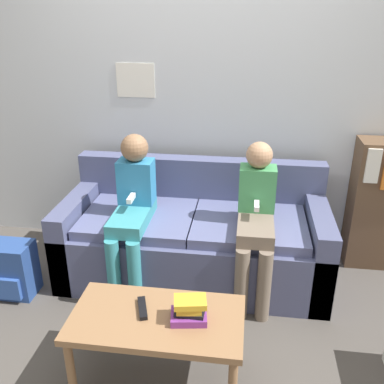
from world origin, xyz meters
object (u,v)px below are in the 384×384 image
Objects in this scene: couch at (194,238)px; tv_remote at (142,308)px; bookshelf at (384,204)px; backpack at (14,270)px; person_left at (132,205)px; coffee_table at (157,324)px; person_right at (256,215)px.

tv_remote is (-0.14, -0.99, 0.13)m from couch.
bookshelf is 2.70m from backpack.
tv_remote is at bearing -139.10° from bookshelf.
couch is 1.74× the size of person_left.
couch is 1.90× the size of bookshelf.
couch is 1.27m from backpack.
bookshelf is (1.44, 1.36, 0.14)m from coffee_table.
tv_remote reaches higher than backpack.
tv_remote is (0.26, -0.80, -0.20)m from person_left.
couch is 4.83× the size of backpack.
coffee_table is 0.90× the size of bookshelf.
coffee_table is (-0.06, -1.03, 0.07)m from couch.
person_left reaches higher than person_right.
bookshelf is 2.54× the size of backpack.
backpack is at bearing -159.79° from couch.
tv_remote is at bearing -27.60° from backpack.
person_right is 1.69m from backpack.
person_left is at bearing 17.24° from backpack.
person_left is 0.83m from person_right.
bookshelf is at bearing 16.61° from backpack.
coffee_table is 0.94m from person_left.
person_left is at bearing 179.61° from person_right.
person_right is at bearing 35.90° from tv_remote.
couch is at bearing 63.62° from tv_remote.
bookshelf is at bearing 22.54° from tv_remote.
bookshelf reaches higher than couch.
coffee_table is at bearing -93.13° from couch.
person_right reaches higher than bookshelf.
tv_remote is 0.18× the size of bookshelf.
coffee_table is at bearing -120.34° from person_right.
person_right is 1.07× the size of bookshelf.
couch is 1.77× the size of person_right.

